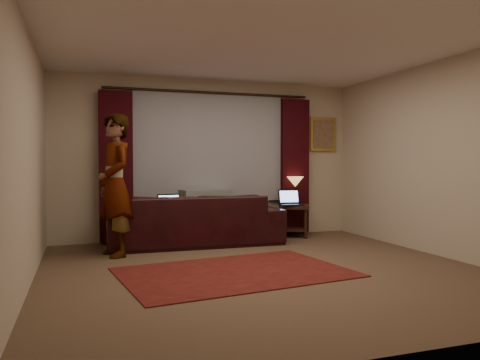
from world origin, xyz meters
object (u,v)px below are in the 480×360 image
at_px(laptop_sofa, 171,203).
at_px(laptop_table, 291,197).
at_px(person, 115,185).
at_px(end_table, 294,221).
at_px(tiffany_lamp, 295,190).
at_px(sofa, 195,210).

distance_m(laptop_sofa, laptop_table, 2.05).
xyz_separation_m(laptop_sofa, person, (-0.81, -0.35, 0.30)).
relative_size(laptop_table, person, 0.20).
xyz_separation_m(end_table, laptop_table, (-0.10, -0.09, 0.40)).
bearing_deg(tiffany_lamp, sofa, -170.17).
distance_m(laptop_table, person, 2.92).
bearing_deg(laptop_table, laptop_sofa, -165.81).
bearing_deg(sofa, laptop_sofa, 25.26).
height_order(sofa, person, person).
relative_size(sofa, laptop_table, 6.74).
distance_m(sofa, laptop_table, 1.65).
xyz_separation_m(end_table, tiffany_lamp, (0.09, 0.14, 0.50)).
distance_m(sofa, person, 1.38).
relative_size(laptop_sofa, tiffany_lamp, 0.80).
xyz_separation_m(laptop_sofa, end_table, (2.14, 0.35, -0.38)).
bearing_deg(person, tiffany_lamp, 89.24).
relative_size(laptop_sofa, end_table, 0.69).
xyz_separation_m(laptop_table, person, (-2.85, -0.61, 0.28)).
bearing_deg(person, laptop_table, 85.73).
height_order(sofa, tiffany_lamp, sofa).
distance_m(tiffany_lamp, laptop_table, 0.32).
height_order(end_table, laptop_table, laptop_table).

